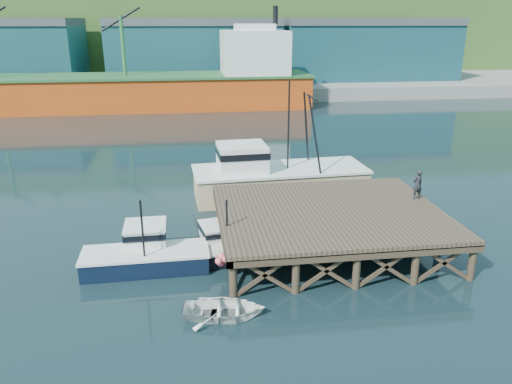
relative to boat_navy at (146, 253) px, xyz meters
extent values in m
plane|color=black|center=(4.25, 1.17, -0.78)|extent=(300.00, 300.00, 0.00)
cube|color=brown|center=(9.75, 1.17, 1.22)|extent=(12.00, 10.00, 0.25)
cube|color=#473828|center=(9.75, -3.68, 0.97)|extent=(12.00, 0.30, 0.35)
cylinder|color=#473828|center=(4.05, -3.53, 0.02)|extent=(0.36, 0.36, 2.60)
cylinder|color=#473828|center=(15.45, -3.53, 0.02)|extent=(0.36, 0.36, 2.60)
cylinder|color=#473828|center=(4.05, 5.87, 0.02)|extent=(0.36, 0.36, 2.60)
cylinder|color=#473828|center=(15.45, 5.87, 0.02)|extent=(0.36, 0.36, 2.60)
cube|color=gray|center=(4.25, 71.17, 0.22)|extent=(160.00, 40.00, 2.00)
cube|color=#1A5355|center=(4.25, 66.17, 5.72)|extent=(28.00, 16.00, 9.00)
cube|color=#1A5355|center=(34.25, 66.17, 5.72)|extent=(30.00, 16.00, 9.00)
cube|color=#CC4913|center=(-7.75, 49.17, 1.42)|extent=(55.00, 9.50, 4.40)
cube|color=#26592D|center=(-7.75, 49.17, 3.72)|extent=(55.50, 10.00, 0.30)
cube|color=silver|center=(12.25, 49.17, 6.72)|extent=(9.00, 9.00, 6.00)
cube|color=silver|center=(12.25, 49.17, 10.02)|extent=(5.00, 7.00, 1.20)
cylinder|color=black|center=(15.25, 49.17, 11.72)|extent=(0.70, 0.70, 2.50)
cube|color=#2D511E|center=(4.25, 101.17, 10.22)|extent=(220.00, 50.00, 22.00)
cube|color=black|center=(0.01, -0.29, -0.31)|extent=(6.15, 2.32, 0.95)
cube|color=silver|center=(0.01, -0.29, 0.19)|extent=(6.27, 2.37, 0.13)
cube|color=silver|center=(-0.01, 0.81, 0.64)|extent=(2.03, 2.03, 0.95)
cube|color=black|center=(-0.01, 0.81, 0.85)|extent=(2.14, 2.14, 0.32)
cylinder|color=black|center=(0.02, -0.90, 1.64)|extent=(0.10, 0.10, 2.95)
cube|color=black|center=(3.97, 0.23, -0.40)|extent=(5.83, 3.04, 0.77)
cube|color=silver|center=(3.97, 0.23, 0.00)|extent=(5.94, 3.10, 0.10)
cube|color=silver|center=(3.79, 1.21, 0.37)|extent=(2.15, 2.15, 0.77)
cube|color=black|center=(3.79, 1.21, 0.54)|extent=(2.27, 2.27, 0.26)
cylinder|color=black|center=(4.07, -0.31, 1.35)|extent=(0.10, 0.10, 2.73)
sphere|color=#FF5D6C|center=(3.85, -2.15, 0.15)|extent=(0.36, 0.36, 0.36)
sphere|color=#FF5D6C|center=(4.61, -1.98, 0.33)|extent=(0.36, 0.36, 0.36)
sphere|color=red|center=(4.27, -2.41, 0.50)|extent=(0.36, 0.36, 0.36)
cube|color=#D0B787|center=(8.64, 9.68, 0.18)|extent=(12.01, 4.66, 1.93)
cube|color=silver|center=(8.64, 9.68, 1.20)|extent=(12.23, 4.89, 0.16)
cube|color=silver|center=(5.95, 9.68, 2.12)|extent=(3.37, 3.16, 1.93)
cube|color=black|center=(5.95, 9.68, 2.55)|extent=(3.48, 3.28, 0.43)
cylinder|color=black|center=(9.18, 9.68, 4.05)|extent=(0.12, 0.12, 6.45)
imported|color=white|center=(3.52, -5.04, -0.43)|extent=(3.73, 2.89, 0.71)
imported|color=black|center=(15.15, 2.18, 2.20)|extent=(0.69, 0.53, 1.71)
camera|label=1|loc=(2.31, -23.15, 10.99)|focal=35.00mm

